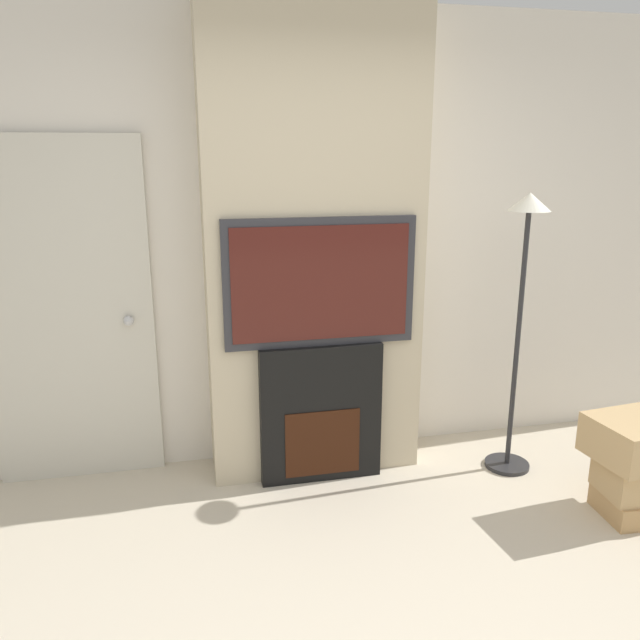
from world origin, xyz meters
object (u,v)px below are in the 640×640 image
object	(u,v)px
television	(320,282)
box_stack	(635,464)
floor_lamp	(523,283)
fireplace	(320,412)

from	to	relation	value
television	box_stack	size ratio (longest dim) A/B	2.00
television	floor_lamp	world-z (taller)	floor_lamp
fireplace	television	size ratio (longest dim) A/B	0.77
fireplace	television	distance (m)	0.78
box_stack	television	bearing A→B (deg)	153.89
television	floor_lamp	size ratio (longest dim) A/B	0.64
fireplace	box_stack	bearing A→B (deg)	-26.17
fireplace	television	bearing A→B (deg)	-90.00
floor_lamp	box_stack	world-z (taller)	floor_lamp
television	floor_lamp	bearing A→B (deg)	-6.75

